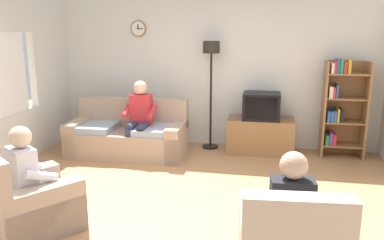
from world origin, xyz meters
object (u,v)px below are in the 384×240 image
armchair_near_window (27,205)px  person_in_left_armchair (33,174)px  couch (128,136)px  bookshelf (341,106)px  person_in_right_armchair (289,208)px  tv (261,106)px  floor_lamp (211,65)px  person_on_couch (139,115)px  tv_stand (260,135)px

armchair_near_window → person_in_left_armchair: size_ratio=1.06×
person_in_left_armchair → couch: bearing=88.5°
couch → bookshelf: bearing=10.0°
person_in_left_armchair → person_in_right_armchair: size_ratio=1.00×
tv → floor_lamp: size_ratio=0.32×
floor_lamp → person_in_left_armchair: floor_lamp is taller
armchair_near_window → person_on_couch: bearing=81.7°
couch → tv_stand: (2.16, 0.53, -0.02)m
armchair_near_window → person_in_right_armchair: size_ratio=1.06×
couch → person_in_right_armchair: person_in_right_armchair is taller
couch → person_on_couch: person_on_couch is taller
tv_stand → person_on_couch: bearing=-161.5°
tv → person_in_left_armchair: bearing=-126.1°
floor_lamp → armchair_near_window: 3.72m
bookshelf → person_on_couch: bearing=-167.4°
bookshelf → person_in_left_armchair: bearing=-137.9°
tv → person_in_right_armchair: 3.37m
person_in_left_armchair → floor_lamp: bearing=66.8°
person_in_right_armchair → bookshelf: bearing=74.5°
tv_stand → person_on_couch: 2.05m
couch → tv: 2.27m
tv → person_in_left_armchair: (-2.22, -3.05, -0.20)m
couch → person_in_right_armchair: size_ratio=1.71×
person_in_left_armchair → tv: bearing=53.9°
person_on_couch → person_in_left_armchair: 2.46m
couch → floor_lamp: 1.83m
armchair_near_window → person_on_couch: size_ratio=0.95×
couch → armchair_near_window: 2.62m
tv_stand → person_in_right_armchair: (0.31, -3.37, 0.31)m
couch → floor_lamp: floor_lamp is taller
person_on_couch → bookshelf: bearing=12.6°
tv_stand → floor_lamp: (-0.86, 0.10, 1.16)m
couch → armchair_near_window: same height
tv → armchair_near_window: (-2.28, -3.12, -0.52)m
tv → person_in_left_armchair: 3.78m
tv → floor_lamp: bearing=171.9°
couch → person_on_couch: (0.25, -0.11, 0.39)m
floor_lamp → bookshelf: bearing=-0.7°
bookshelf → person_in_left_armchair: bookshelf is taller
tv → bookshelf: (1.26, 0.10, 0.03)m
tv → person_in_right_armchair: (0.31, -3.35, -0.20)m
bookshelf → person_on_couch: 3.25m
person_in_right_armchair → person_on_couch: bearing=129.1°
tv → person_on_couch: person_on_couch is taller
armchair_near_window → bookshelf: bearing=42.3°
bookshelf → floor_lamp: (-2.13, 0.03, 0.62)m
tv_stand → floor_lamp: size_ratio=0.59×
person_in_right_armchair → floor_lamp: bearing=108.7°
tv → floor_lamp: (-0.86, 0.12, 0.64)m
person_in_right_armchair → person_in_left_armchair: bearing=173.3°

